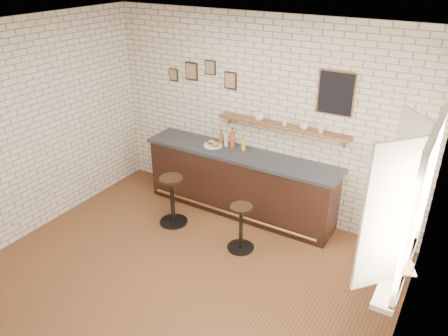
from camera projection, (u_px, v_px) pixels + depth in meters
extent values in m
plane|color=brown|center=(186.00, 274.00, 5.60)|extent=(5.00, 5.00, 0.00)
cube|color=black|center=(240.00, 184.00, 6.77)|extent=(3.00, 0.58, 0.96)
cube|color=#2D333A|center=(240.00, 154.00, 6.55)|extent=(3.10, 0.62, 0.05)
cylinder|color=olive|center=(229.00, 213.00, 6.68)|extent=(2.79, 0.04, 0.04)
cylinder|color=white|center=(213.00, 146.00, 6.76)|extent=(0.28, 0.28, 0.01)
cylinder|color=gold|center=(217.00, 146.00, 6.74)|extent=(0.05, 0.05, 0.00)
cylinder|color=gold|center=(214.00, 146.00, 6.74)|extent=(0.05, 0.05, 0.00)
cylinder|color=gold|center=(209.00, 142.00, 6.87)|extent=(0.06, 0.06, 0.00)
cylinder|color=gold|center=(217.00, 145.00, 6.77)|extent=(0.06, 0.06, 0.00)
cylinder|color=gold|center=(205.00, 145.00, 6.77)|extent=(0.06, 0.06, 0.00)
cylinder|color=gold|center=(216.00, 146.00, 6.74)|extent=(0.04, 0.04, 0.00)
cylinder|color=gold|center=(211.00, 146.00, 6.72)|extent=(0.05, 0.05, 0.00)
cylinder|color=gold|center=(204.00, 145.00, 6.76)|extent=(0.04, 0.04, 0.00)
cylinder|color=gold|center=(205.00, 143.00, 6.84)|extent=(0.05, 0.05, 0.00)
cylinder|color=gold|center=(213.00, 147.00, 6.71)|extent=(0.06, 0.06, 0.00)
cylinder|color=gold|center=(208.00, 143.00, 6.82)|extent=(0.04, 0.04, 0.00)
cylinder|color=gold|center=(214.00, 146.00, 6.73)|extent=(0.05, 0.05, 0.00)
cylinder|color=gold|center=(217.00, 146.00, 6.74)|extent=(0.05, 0.05, 0.00)
cylinder|color=gold|center=(214.00, 146.00, 6.74)|extent=(0.05, 0.05, 0.00)
cylinder|color=brown|center=(221.00, 139.00, 6.78)|extent=(0.07, 0.07, 0.18)
cylinder|color=brown|center=(221.00, 133.00, 6.73)|extent=(0.02, 0.02, 0.04)
cylinder|color=black|center=(221.00, 131.00, 6.72)|extent=(0.03, 0.03, 0.01)
cylinder|color=silver|center=(226.00, 140.00, 6.73)|extent=(0.07, 0.07, 0.20)
cylinder|color=silver|center=(226.00, 132.00, 6.68)|extent=(0.02, 0.02, 0.04)
cylinder|color=black|center=(226.00, 131.00, 6.66)|extent=(0.03, 0.03, 0.01)
cylinder|color=#AC531B|center=(232.00, 140.00, 6.67)|extent=(0.07, 0.07, 0.24)
cylinder|color=#AC531B|center=(232.00, 131.00, 6.61)|extent=(0.03, 0.03, 0.05)
cylinder|color=black|center=(232.00, 129.00, 6.59)|extent=(0.03, 0.03, 0.01)
cylinder|color=gold|center=(244.00, 145.00, 6.60)|extent=(0.07, 0.07, 0.16)
cylinder|color=gold|center=(244.00, 139.00, 6.55)|extent=(0.03, 0.03, 0.03)
cylinder|color=maroon|center=(244.00, 137.00, 6.54)|extent=(0.03, 0.03, 0.01)
cylinder|color=black|center=(174.00, 222.00, 6.67)|extent=(0.43, 0.43, 0.02)
cylinder|color=black|center=(172.00, 201.00, 6.51)|extent=(0.06, 0.06, 0.71)
cylinder|color=black|center=(171.00, 179.00, 6.34)|extent=(0.40, 0.40, 0.04)
cylinder|color=black|center=(241.00, 247.00, 6.09)|extent=(0.38, 0.38, 0.02)
cylinder|color=black|center=(241.00, 228.00, 5.95)|extent=(0.06, 0.06, 0.62)
cylinder|color=black|center=(241.00, 207.00, 5.80)|extent=(0.37, 0.37, 0.04)
cube|color=brown|center=(282.00, 126.00, 6.22)|extent=(2.00, 0.18, 0.04)
cube|color=brown|center=(230.00, 119.00, 6.72)|extent=(0.03, 0.04, 0.16)
cube|color=brown|center=(345.00, 142.00, 5.90)|extent=(0.03, 0.04, 0.16)
imported|color=white|center=(259.00, 117.00, 6.36)|extent=(0.17, 0.17, 0.10)
imported|color=white|center=(285.00, 123.00, 6.17)|extent=(0.13, 0.13, 0.09)
imported|color=white|center=(304.00, 126.00, 6.04)|extent=(0.16, 0.16, 0.10)
imported|color=white|center=(321.00, 129.00, 5.92)|extent=(0.14, 0.14, 0.10)
cube|color=black|center=(192.00, 71.00, 6.77)|extent=(0.22, 0.02, 0.28)
cube|color=black|center=(210.00, 67.00, 6.56)|extent=(0.18, 0.02, 0.22)
cube|color=black|center=(230.00, 80.00, 6.47)|extent=(0.20, 0.02, 0.26)
cube|color=black|center=(174.00, 75.00, 6.97)|extent=(0.16, 0.02, 0.20)
cube|color=black|center=(336.00, 93.00, 5.71)|extent=(0.46, 0.02, 0.56)
cube|color=white|center=(397.00, 268.00, 4.33)|extent=(0.20, 1.35, 0.06)
cube|color=white|center=(438.00, 127.00, 3.63)|extent=(0.05, 1.30, 0.06)
cube|color=white|center=(404.00, 270.00, 4.30)|extent=(0.05, 1.30, 0.06)
cube|color=white|center=(407.00, 238.00, 3.50)|extent=(0.05, 0.06, 1.50)
cube|color=white|center=(430.00, 178.00, 4.42)|extent=(0.05, 0.06, 1.50)
cube|color=white|center=(395.00, 215.00, 3.80)|extent=(0.40, 0.46, 1.46)
cube|color=white|center=(408.00, 187.00, 4.26)|extent=(0.40, 0.46, 1.46)
imported|color=tan|center=(394.00, 267.00, 4.27)|extent=(0.26, 0.30, 0.02)
imported|color=tan|center=(395.00, 264.00, 4.28)|extent=(0.18, 0.23, 0.02)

